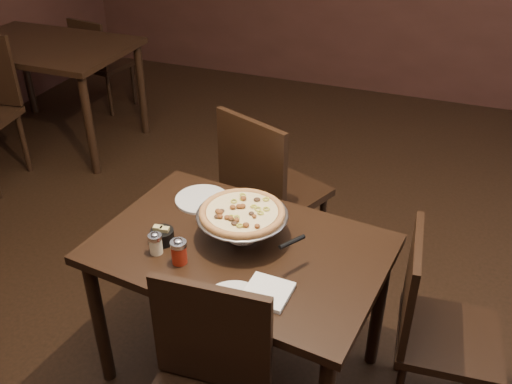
% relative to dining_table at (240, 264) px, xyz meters
% --- Properties ---
extents(room, '(6.04, 7.04, 2.84)m').
position_rel_dining_table_xyz_m(room, '(0.01, 0.12, 0.78)').
color(room, black).
rests_on(room, ground).
extents(dining_table, '(1.23, 0.90, 0.72)m').
position_rel_dining_table_xyz_m(dining_table, '(0.00, 0.00, 0.00)').
color(dining_table, black).
rests_on(dining_table, ground).
extents(background_table, '(1.27, 0.84, 0.79)m').
position_rel_dining_table_xyz_m(background_table, '(-2.26, 1.67, 0.07)').
color(background_table, black).
rests_on(background_table, ground).
extents(pizza_stand, '(0.37, 0.37, 0.15)m').
position_rel_dining_table_xyz_m(pizza_stand, '(-0.01, 0.05, 0.22)').
color(pizza_stand, silver).
rests_on(pizza_stand, dining_table).
extents(parmesan_shaker, '(0.05, 0.05, 0.10)m').
position_rel_dining_table_xyz_m(parmesan_shaker, '(-0.29, -0.16, 0.14)').
color(parmesan_shaker, '#F7EDC0').
rests_on(parmesan_shaker, dining_table).
extents(pepper_flake_shaker, '(0.06, 0.06, 0.11)m').
position_rel_dining_table_xyz_m(pepper_flake_shaker, '(-0.18, -0.18, 0.15)').
color(pepper_flake_shaker, maroon).
rests_on(pepper_flake_shaker, dining_table).
extents(packet_caddy, '(0.09, 0.09, 0.07)m').
position_rel_dining_table_xyz_m(packet_caddy, '(-0.30, -0.09, 0.13)').
color(packet_caddy, black).
rests_on(packet_caddy, dining_table).
extents(napkin_stack, '(0.17, 0.17, 0.02)m').
position_rel_dining_table_xyz_m(napkin_stack, '(0.20, -0.23, 0.10)').
color(napkin_stack, white).
rests_on(napkin_stack, dining_table).
extents(plate_left, '(0.24, 0.24, 0.01)m').
position_rel_dining_table_xyz_m(plate_left, '(-0.29, 0.25, 0.10)').
color(plate_left, silver).
rests_on(plate_left, dining_table).
extents(plate_near, '(0.22, 0.22, 0.01)m').
position_rel_dining_table_xyz_m(plate_near, '(0.11, -0.32, 0.10)').
color(plate_near, silver).
rests_on(plate_near, dining_table).
extents(serving_spatula, '(0.15, 0.15, 0.02)m').
position_rel_dining_table_xyz_m(serving_spatula, '(0.23, -0.06, 0.22)').
color(serving_spatula, silver).
rests_on(serving_spatula, pizza_stand).
extents(chair_far, '(0.59, 0.59, 0.96)m').
position_rel_dining_table_xyz_m(chair_far, '(-0.15, 0.75, -0.10)').
color(chair_far, black).
rests_on(chair_far, ground).
extents(chair_side, '(0.43, 0.43, 0.86)m').
position_rel_dining_table_xyz_m(chair_side, '(0.78, 0.10, -0.15)').
color(chair_side, black).
rests_on(chair_side, ground).
extents(bg_chair_far, '(0.44, 0.44, 0.81)m').
position_rel_dining_table_xyz_m(bg_chair_far, '(-2.27, 2.33, -0.18)').
color(bg_chair_far, black).
rests_on(bg_chair_far, ground).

